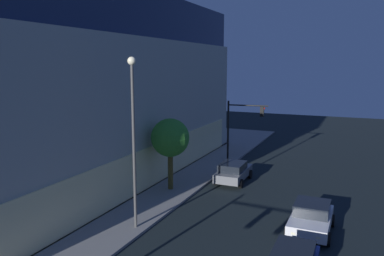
{
  "coord_description": "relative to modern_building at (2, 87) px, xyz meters",
  "views": [
    {
      "loc": [
        -10.11,
        -3.77,
        8.94
      ],
      "look_at": [
        8.34,
        4.38,
        5.59
      ],
      "focal_mm": 35.86,
      "sensor_mm": 36.0,
      "label": 1
    }
  ],
  "objects": [
    {
      "name": "traffic_light_far_corner",
      "position": [
        9.55,
        -18.48,
        -3.17
      ],
      "size": [
        0.55,
        3.67,
        5.53
      ],
      "color": "black",
      "rests_on": "sidewalk_corner"
    },
    {
      "name": "street_lamp_sidewalk",
      "position": [
        -6.75,
        -17.45,
        -1.23
      ],
      "size": [
        0.44,
        0.44,
        9.19
      ],
      "color": "#444444",
      "rests_on": "sidewalk_corner"
    },
    {
      "name": "car_grey",
      "position": [
        3.68,
        -19.68,
        -6.22
      ],
      "size": [
        4.34,
        2.19,
        1.55
      ],
      "color": "slate",
      "rests_on": "ground"
    },
    {
      "name": "car_white",
      "position": [
        -3.17,
        -26.25,
        -6.22
      ],
      "size": [
        4.08,
        2.25,
        1.57
      ],
      "color": "silver",
      "rests_on": "ground"
    },
    {
      "name": "modern_building",
      "position": [
        0.0,
        0.0,
        0.0
      ],
      "size": [
        34.07,
        29.7,
        14.22
      ],
      "color": "#4C4C51",
      "rests_on": "ground"
    },
    {
      "name": "sidewalk_tree",
      "position": [
        -0.15,
        -16.23,
        -3.2
      ],
      "size": [
        2.71,
        2.71,
        5.08
      ],
      "color": "#4E451E",
      "rests_on": "sidewalk_corner"
    }
  ]
}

